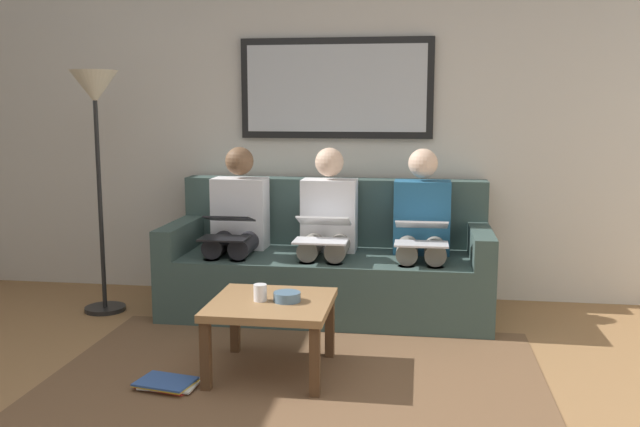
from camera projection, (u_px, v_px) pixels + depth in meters
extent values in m
cube|color=beige|center=(337.00, 123.00, 5.19)|extent=(6.00, 0.12, 2.60)
cube|color=brown|center=(297.00, 377.00, 3.68)|extent=(2.60, 1.80, 0.01)
cube|color=#384C47|center=(327.00, 283.00, 4.82)|extent=(2.20, 0.90, 0.42)
cube|color=#384C47|center=(334.00, 211.00, 5.09)|extent=(2.20, 0.20, 0.48)
cube|color=#384C47|center=(480.00, 243.00, 4.62)|extent=(0.14, 0.90, 0.20)
cube|color=#384C47|center=(184.00, 235.00, 4.92)|extent=(0.14, 0.90, 0.20)
cube|color=black|center=(336.00, 88.00, 5.06)|extent=(1.41, 0.04, 0.73)
cube|color=#B2B7BC|center=(336.00, 88.00, 5.04)|extent=(1.31, 0.01, 0.63)
cube|color=olive|center=(271.00, 304.00, 3.69)|extent=(0.64, 0.64, 0.04)
cube|color=#4C331E|center=(315.00, 362.00, 3.41)|extent=(0.05, 0.05, 0.36)
cube|color=#4C331E|center=(206.00, 356.00, 3.49)|extent=(0.05, 0.05, 0.36)
cube|color=#4C331E|center=(330.00, 327.00, 3.95)|extent=(0.05, 0.05, 0.36)
cube|color=#4C331E|center=(235.00, 322.00, 4.03)|extent=(0.05, 0.05, 0.36)
cylinder|color=silver|center=(260.00, 293.00, 3.67)|extent=(0.07, 0.07, 0.09)
cylinder|color=slate|center=(287.00, 297.00, 3.67)|extent=(0.14, 0.14, 0.05)
cube|color=#235B84|center=(422.00, 217.00, 4.75)|extent=(0.38, 0.22, 0.50)
sphere|color=beige|center=(423.00, 163.00, 4.70)|extent=(0.20, 0.20, 0.20)
cylinder|color=gray|center=(435.00, 249.00, 4.56)|extent=(0.14, 0.42, 0.14)
cylinder|color=gray|center=(407.00, 249.00, 4.59)|extent=(0.14, 0.42, 0.14)
cylinder|color=gray|center=(434.00, 299.00, 4.40)|extent=(0.11, 0.11, 0.42)
cylinder|color=gray|center=(406.00, 298.00, 4.43)|extent=(0.11, 0.11, 0.42)
cube|color=silver|center=(421.00, 244.00, 4.36)|extent=(0.34, 0.20, 0.01)
cube|color=silver|center=(422.00, 225.00, 4.47)|extent=(0.34, 0.19, 0.08)
cube|color=#A5C6EA|center=(422.00, 224.00, 4.47)|extent=(0.30, 0.17, 0.06)
cube|color=silver|center=(329.00, 215.00, 4.85)|extent=(0.38, 0.22, 0.50)
sphere|color=beige|center=(329.00, 162.00, 4.79)|extent=(0.20, 0.20, 0.20)
cylinder|color=gray|center=(338.00, 247.00, 4.66)|extent=(0.14, 0.42, 0.14)
cylinder|color=gray|center=(312.00, 246.00, 4.68)|extent=(0.14, 0.42, 0.14)
cylinder|color=gray|center=(334.00, 295.00, 4.49)|extent=(0.11, 0.11, 0.42)
cylinder|color=gray|center=(307.00, 294.00, 4.52)|extent=(0.11, 0.11, 0.42)
cube|color=white|center=(321.00, 241.00, 4.45)|extent=(0.34, 0.22, 0.01)
cube|color=white|center=(324.00, 221.00, 4.58)|extent=(0.34, 0.21, 0.09)
cube|color=#A5C6EA|center=(324.00, 220.00, 4.58)|extent=(0.31, 0.18, 0.07)
cube|color=silver|center=(240.00, 213.00, 4.94)|extent=(0.38, 0.22, 0.50)
sphere|color=brown|center=(239.00, 161.00, 4.88)|extent=(0.20, 0.20, 0.20)
cylinder|color=#232328|center=(246.00, 244.00, 4.75)|extent=(0.14, 0.42, 0.14)
cylinder|color=#232328|center=(220.00, 243.00, 4.77)|extent=(0.14, 0.42, 0.14)
cylinder|color=#232328|center=(238.00, 292.00, 4.59)|extent=(0.11, 0.11, 0.42)
cylinder|color=#232328|center=(212.00, 291.00, 4.61)|extent=(0.11, 0.11, 0.42)
cube|color=black|center=(224.00, 238.00, 4.54)|extent=(0.31, 0.21, 0.01)
cube|color=black|center=(229.00, 219.00, 4.66)|extent=(0.31, 0.21, 0.07)
cube|color=#A5C6EA|center=(229.00, 218.00, 4.65)|extent=(0.28, 0.18, 0.05)
cube|color=red|center=(168.00, 384.00, 3.56)|extent=(0.32, 0.26, 0.01)
cube|color=white|center=(170.00, 384.00, 3.55)|extent=(0.29, 0.22, 0.01)
cube|color=yellow|center=(166.00, 383.00, 3.53)|extent=(0.32, 0.25, 0.01)
cube|color=#33569E|center=(166.00, 381.00, 3.52)|extent=(0.31, 0.25, 0.01)
cylinder|color=black|center=(105.00, 308.00, 4.88)|extent=(0.28, 0.28, 0.03)
cylinder|color=black|center=(100.00, 205.00, 4.76)|extent=(0.03, 0.03, 1.50)
cone|color=beige|center=(94.00, 87.00, 4.64)|extent=(0.32, 0.32, 0.22)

